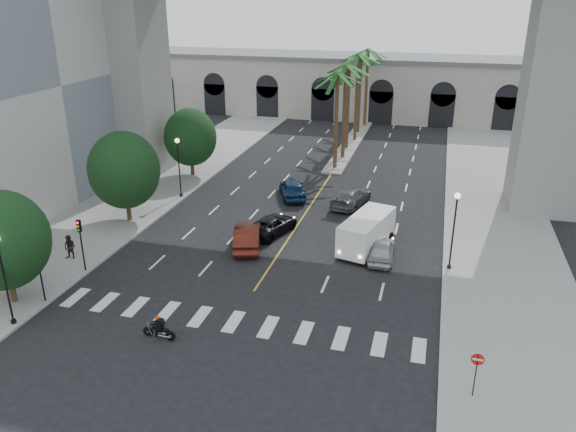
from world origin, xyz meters
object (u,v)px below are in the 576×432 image
at_px(traffic_signal_far, 81,237).
at_px(car_a, 382,250).
at_px(lamp_post_left_far, 179,163).
at_px(car_e, 292,189).
at_px(motorcycle_rider, 160,328).
at_px(pedestrian_a, 35,244).
at_px(lamp_post_left_near, 3,273).
at_px(car_d, 350,197).
at_px(traffic_signal_near, 39,264).
at_px(lamp_post_right, 454,225).
at_px(cargo_van, 366,232).
at_px(pedestrian_b, 70,247).
at_px(do_not_enter_sign, 477,366).
at_px(car_c, 272,225).
at_px(car_b, 247,236).

xyz_separation_m(traffic_signal_far, car_a, (18.26, 6.93, -1.80)).
relative_size(lamp_post_left_far, car_e, 1.10).
distance_m(motorcycle_rider, pedestrian_a, 14.00).
height_order(lamp_post_left_near, car_d, lamp_post_left_near).
bearing_deg(traffic_signal_near, motorcycle_rider, -10.44).
xyz_separation_m(lamp_post_right, cargo_van, (-5.69, 1.70, -1.85)).
bearing_deg(traffic_signal_near, pedestrian_b, 109.87).
height_order(lamp_post_left_near, car_e, lamp_post_left_near).
bearing_deg(traffic_signal_far, do_not_enter_sign, -14.28).
bearing_deg(lamp_post_left_far, car_c, -28.16).
bearing_deg(do_not_enter_sign, pedestrian_a, 167.95).
xyz_separation_m(car_e, pedestrian_a, (-13.63, -16.35, 0.28)).
distance_m(lamp_post_left_far, car_c, 11.52).
bearing_deg(lamp_post_right, car_e, 141.46).
height_order(traffic_signal_far, motorcycle_rider, traffic_signal_far).
bearing_deg(car_a, car_c, -16.66).
xyz_separation_m(motorcycle_rider, car_c, (1.64, 14.70, 0.05)).
distance_m(car_a, pedestrian_a, 23.40).
xyz_separation_m(traffic_signal_far, motorcycle_rider, (8.16, -5.50, -1.90)).
xyz_separation_m(car_c, do_not_enter_sign, (13.98, -15.26, 1.06)).
bearing_deg(do_not_enter_sign, lamp_post_left_far, 140.98).
bearing_deg(motorcycle_rider, lamp_post_right, 42.89).
xyz_separation_m(lamp_post_left_near, cargo_van, (17.11, 14.70, -1.85)).
distance_m(lamp_post_right, car_a, 5.12).
height_order(lamp_post_right, motorcycle_rider, lamp_post_right).
xyz_separation_m(lamp_post_left_far, motorcycle_rider, (8.26, -20.00, -2.61)).
bearing_deg(car_a, motorcycle_rider, 49.28).
height_order(car_b, pedestrian_a, pedestrian_a).
bearing_deg(lamp_post_left_far, pedestrian_b, -97.66).
bearing_deg(traffic_signal_near, car_b, 49.61).
height_order(traffic_signal_far, do_not_enter_sign, traffic_signal_far).
bearing_deg(cargo_van, car_d, 120.81).
height_order(car_c, pedestrian_b, pedestrian_b).
bearing_deg(car_a, lamp_post_left_near, 34.55).
xyz_separation_m(car_e, cargo_van, (7.70, -8.96, 0.54)).
relative_size(pedestrian_b, do_not_enter_sign, 0.71).
height_order(lamp_post_left_near, motorcycle_rider, lamp_post_left_near).
xyz_separation_m(car_b, pedestrian_a, (-13.18, -5.60, 0.29)).
bearing_deg(car_b, cargo_van, 176.18).
relative_size(traffic_signal_far, car_a, 0.87).
distance_m(lamp_post_left_near, car_b, 15.90).
height_order(lamp_post_left_far, traffic_signal_near, lamp_post_left_far).
height_order(car_c, car_e, car_e).
bearing_deg(car_b, lamp_post_left_far, -58.24).
xyz_separation_m(lamp_post_right, car_a, (-4.44, 0.43, -2.51)).
distance_m(motorcycle_rider, do_not_enter_sign, 15.67).
relative_size(lamp_post_right, car_b, 1.06).
relative_size(traffic_signal_near, motorcycle_rider, 1.93).
bearing_deg(lamp_post_left_near, cargo_van, 40.67).
bearing_deg(cargo_van, traffic_signal_far, -139.89).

